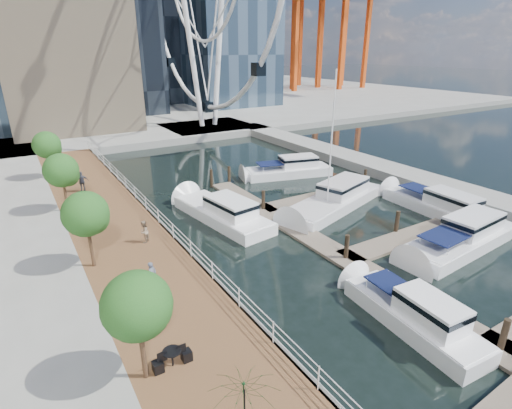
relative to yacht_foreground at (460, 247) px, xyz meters
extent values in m
plane|color=black|center=(-11.05, -5.14, 0.00)|extent=(520.00, 520.00, 0.00)
cube|color=brown|center=(-20.05, 9.86, 0.50)|extent=(6.00, 60.00, 1.00)
cube|color=#595954|center=(-17.05, 9.86, 0.50)|extent=(0.25, 60.00, 1.00)
cube|color=gray|center=(-11.05, 96.86, 0.50)|extent=(200.00, 114.00, 1.00)
cube|color=gray|center=(8.95, 14.86, 0.50)|extent=(4.00, 60.00, 1.00)
cube|color=gray|center=(2.95, 46.86, 0.50)|extent=(14.00, 12.00, 1.00)
cube|color=#6D6051|center=(-8.05, 4.86, 0.10)|extent=(2.00, 32.00, 0.20)
cube|color=#6D6051|center=(-2.05, 2.86, 0.10)|extent=(12.00, 2.00, 0.20)
cube|color=#6D6051|center=(-2.05, 12.86, 0.10)|extent=(12.00, 2.00, 0.20)
cylinder|color=white|center=(0.45, 46.86, 14.00)|extent=(0.80, 0.80, 26.00)
cylinder|color=white|center=(5.45, 46.86, 14.00)|extent=(0.80, 0.80, 26.00)
cylinder|color=#3F2B1C|center=(-22.45, -1.14, 2.20)|extent=(0.20, 0.20, 2.40)
sphere|color=#265B1E|center=(-22.45, -1.14, 4.30)|extent=(2.60, 2.60, 2.60)
cylinder|color=#3F2B1C|center=(-22.45, 8.86, 2.20)|extent=(0.20, 0.20, 2.40)
sphere|color=#265B1E|center=(-22.45, 8.86, 4.30)|extent=(2.60, 2.60, 2.60)
cylinder|color=#3F2B1C|center=(-22.45, 18.86, 2.20)|extent=(0.20, 0.20, 2.40)
sphere|color=#265B1E|center=(-22.45, 18.86, 4.30)|extent=(2.60, 2.60, 2.60)
cylinder|color=#3F2B1C|center=(-22.45, 28.86, 2.20)|extent=(0.20, 0.20, 2.40)
sphere|color=#265B1E|center=(-22.45, 28.86, 4.30)|extent=(2.60, 2.60, 2.60)
imported|color=#525A6D|center=(-20.22, 4.73, 1.77)|extent=(0.67, 0.64, 1.54)
imported|color=gray|center=(-18.97, 10.31, 1.75)|extent=(0.91, 0.92, 1.50)
imported|color=#373A45|center=(-20.59, 23.09, 1.92)|extent=(1.09, 0.48, 1.83)
imported|color=#0E3616|center=(-20.35, -5.21, 2.07)|extent=(2.62, 2.66, 2.14)
camera|label=1|loc=(-25.11, -13.63, 12.95)|focal=28.00mm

